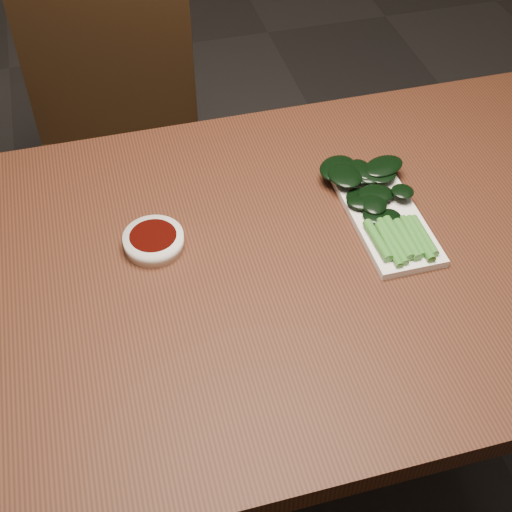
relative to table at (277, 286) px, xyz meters
name	(u,v)px	position (x,y,z in m)	size (l,w,h in m)	color
ground	(271,471)	(0.00, 0.00, -0.68)	(6.00, 6.00, 0.00)	#282626
table	(277,286)	(0.00, 0.00, 0.00)	(1.40, 0.80, 0.75)	#411F12
chair_far	(117,153)	(-0.21, 0.68, -0.19)	(0.48, 0.48, 0.89)	black
sauce_bowl	(154,241)	(-0.19, 0.08, 0.09)	(0.10, 0.10, 0.03)	white
serving_plate	(384,216)	(0.20, 0.04, 0.08)	(0.12, 0.27, 0.01)	white
gai_lan	(374,196)	(0.19, 0.07, 0.10)	(0.17, 0.30, 0.02)	#3C822C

